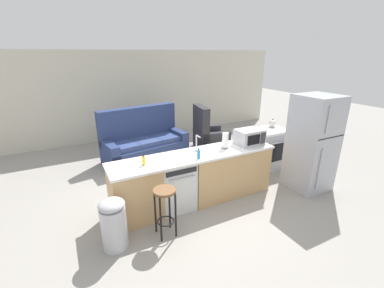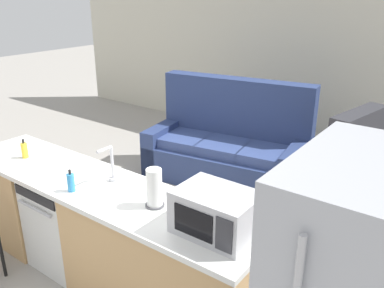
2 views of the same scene
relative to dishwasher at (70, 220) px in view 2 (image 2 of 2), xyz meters
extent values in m
plane|color=gray|center=(0.25, 0.00, -0.42)|extent=(24.00, 24.00, 0.00)
cube|color=beige|center=(0.55, 4.20, 0.88)|extent=(10.00, 0.06, 2.60)
cube|color=tan|center=(-0.68, 0.00, 0.01)|extent=(0.75, 0.62, 0.86)
cube|color=tan|center=(1.08, 0.00, 0.01)|extent=(1.55, 0.62, 0.86)
cube|color=white|center=(0.40, 0.00, 0.46)|extent=(2.94, 0.66, 0.04)
cube|color=brown|center=(0.40, 0.00, -0.38)|extent=(2.86, 0.56, 0.08)
cube|color=silver|center=(0.00, 0.00, 0.00)|extent=(0.58, 0.58, 0.84)
cube|color=black|center=(0.00, -0.30, 0.36)|extent=(0.52, 0.01, 0.08)
cylinder|color=#B2B2B7|center=(0.00, -0.31, 0.26)|extent=(0.44, 0.02, 0.02)
torus|color=black|center=(2.43, 0.42, 0.47)|extent=(0.16, 0.16, 0.01)
cube|color=#B7B7BC|center=(1.54, 0.00, 0.62)|extent=(0.50, 0.36, 0.28)
cube|color=black|center=(1.49, -0.18, 0.62)|extent=(0.27, 0.01, 0.18)
cube|color=#2D2D33|center=(1.71, -0.18, 0.62)|extent=(0.11, 0.01, 0.21)
cylinder|color=silver|center=(0.48, 0.12, 0.49)|extent=(0.07, 0.07, 0.03)
cylinder|color=silver|center=(0.48, 0.12, 0.64)|extent=(0.02, 0.02, 0.26)
cylinder|color=silver|center=(0.48, 0.05, 0.77)|extent=(0.02, 0.14, 0.02)
cylinder|color=#4C4C51|center=(1.01, 0.02, 0.49)|extent=(0.14, 0.14, 0.01)
cylinder|color=white|center=(1.01, 0.02, 0.63)|extent=(0.11, 0.11, 0.27)
cylinder|color=#338CCC|center=(0.36, -0.19, 0.55)|extent=(0.06, 0.06, 0.14)
cylinder|color=black|center=(0.36, -0.19, 0.64)|extent=(0.02, 0.02, 0.04)
cylinder|color=yellow|center=(-0.51, -0.03, 0.55)|extent=(0.06, 0.06, 0.14)
cylinder|color=black|center=(-0.51, -0.03, 0.64)|extent=(0.02, 0.02, 0.04)
cube|color=navy|center=(0.20, 2.25, -0.21)|extent=(2.12, 1.20, 0.42)
cube|color=navy|center=(0.15, 2.58, 0.21)|extent=(2.01, 0.55, 1.27)
cube|color=navy|center=(-0.69, 2.11, -0.11)|extent=(0.34, 0.92, 0.62)
cube|color=navy|center=(1.09, 2.39, -0.11)|extent=(0.34, 0.92, 0.62)
cube|color=#35477D|center=(-0.33, 2.12, 0.06)|extent=(0.65, 0.71, 0.12)
cube|color=#35477D|center=(0.21, 2.20, 0.06)|extent=(0.65, 0.71, 0.12)
cube|color=#35477D|center=(0.76, 2.29, 0.06)|extent=(0.65, 0.71, 0.12)
cube|color=#2D2D33|center=(2.05, 2.18, -0.22)|extent=(0.94, 0.98, 0.40)
cube|color=#2D2D33|center=(1.76, 2.24, 0.18)|extent=(0.35, 0.87, 1.20)
cube|color=#2D2D33|center=(1.99, 1.84, -0.15)|extent=(0.82, 0.31, 0.55)
camera|label=1|loc=(-1.50, -3.55, 2.10)|focal=24.00mm
camera|label=2|loc=(2.72, -1.84, 1.91)|focal=38.00mm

